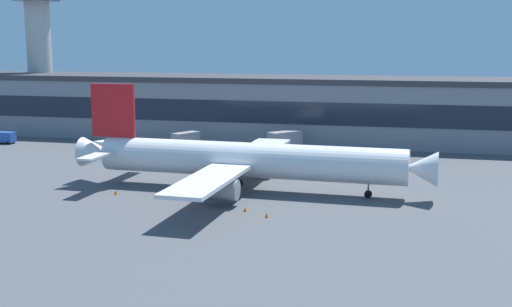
% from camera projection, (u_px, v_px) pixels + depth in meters
% --- Properties ---
extents(ground_plane, '(600.00, 600.00, 0.00)m').
position_uv_depth(ground_plane, '(184.00, 187.00, 101.72)').
color(ground_plane, '#4C4F54').
extents(terminal_building, '(191.85, 19.65, 14.35)m').
position_uv_depth(terminal_building, '(260.00, 108.00, 149.73)').
color(terminal_building, gray).
rests_on(terminal_building, ground_plane).
extents(airliner, '(55.35, 47.33, 15.67)m').
position_uv_depth(airliner, '(244.00, 160.00, 98.58)').
color(airliner, white).
rests_on(airliner, ground_plane).
extents(control_tower, '(11.48, 11.48, 37.95)m').
position_uv_depth(control_tower, '(38.00, 36.00, 164.23)').
color(control_tower, '#B7B7B2').
rests_on(control_tower, ground_plane).
extents(crew_van, '(5.22, 2.31, 2.55)m').
position_uv_depth(crew_van, '(4.00, 137.00, 144.05)').
color(crew_van, '#2651A5').
rests_on(crew_van, ground_plane).
extents(stair_truck, '(4.94, 6.42, 3.55)m').
position_uv_depth(stair_truck, '(186.00, 140.00, 136.17)').
color(stair_truck, gray).
rests_on(stair_truck, ground_plane).
extents(catering_truck, '(6.59, 7.21, 4.15)m').
position_uv_depth(catering_truck, '(286.00, 140.00, 133.38)').
color(catering_truck, gray).
rests_on(catering_truck, ground_plane).
extents(baggage_tug, '(4.04, 3.85, 1.85)m').
position_uv_depth(baggage_tug, '(340.00, 153.00, 126.16)').
color(baggage_tug, black).
rests_on(baggage_tug, ground_plane).
extents(pushback_tractor, '(4.76, 5.45, 1.75)m').
position_uv_depth(pushback_tractor, '(107.00, 144.00, 137.20)').
color(pushback_tractor, white).
rests_on(pushback_tractor, ground_plane).
extents(traffic_cone_0, '(0.50, 0.50, 0.62)m').
position_uv_depth(traffic_cone_0, '(267.00, 215.00, 83.86)').
color(traffic_cone_0, '#F2590C').
rests_on(traffic_cone_0, ground_plane).
extents(traffic_cone_1, '(0.49, 0.49, 0.62)m').
position_uv_depth(traffic_cone_1, '(245.00, 209.00, 86.85)').
color(traffic_cone_1, '#F2590C').
rests_on(traffic_cone_1, ground_plane).
extents(traffic_cone_2, '(0.55, 0.55, 0.69)m').
position_uv_depth(traffic_cone_2, '(116.00, 192.00, 96.58)').
color(traffic_cone_2, '#F2590C').
rests_on(traffic_cone_2, ground_plane).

